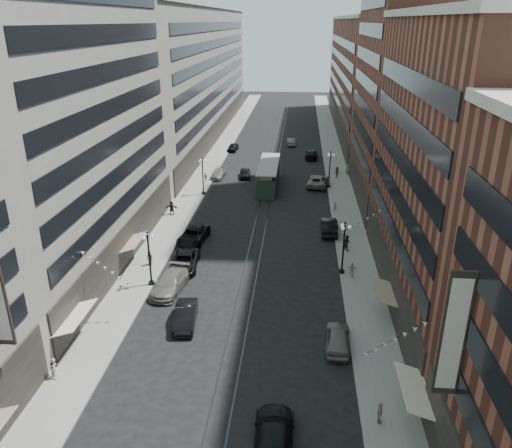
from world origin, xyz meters
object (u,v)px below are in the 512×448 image
(lamppost_se_mid, at_px, (330,168))
(pedestrian_extra_1, at_px, (55,368))
(car_2, at_px, (185,261))
(pedestrian_extra_2, at_px, (352,270))
(pedestrian_4, at_px, (380,413))
(car_14, at_px, (291,142))
(car_8, at_px, (218,174))
(pedestrian_9, at_px, (337,172))
(car_13, at_px, (245,173))
(car_5, at_px, (185,316))
(car_extra_0, at_px, (170,283))
(pedestrian_2, at_px, (150,258))
(car_7, at_px, (193,235))
(car_6, at_px, (274,437))
(lamppost_sw_far, at_px, (149,257))
(car_11, at_px, (318,181))
(lamppost_se_far, at_px, (344,246))
(car_12, at_px, (311,154))
(pedestrian_5, at_px, (172,208))
(pedestrian_7, at_px, (347,243))
(pedestrian_8, at_px, (335,206))
(car_9, at_px, (233,147))
(car_4, at_px, (338,338))
(pedestrian_extra_0, at_px, (347,170))
(car_10, at_px, (329,226))
(lamppost_sw_mid, at_px, (203,175))
(streetcar, at_px, (269,176))
(pedestrian_6, at_px, (206,178))

(lamppost_se_mid, bearing_deg, pedestrian_extra_1, -115.06)
(car_2, bearing_deg, pedestrian_extra_2, -6.87)
(pedestrian_4, distance_m, car_14, 76.15)
(car_8, relative_size, pedestrian_9, 2.71)
(car_8, bearing_deg, car_13, 8.70)
(car_5, bearing_deg, car_extra_0, 110.02)
(pedestrian_4, xyz_separation_m, pedestrian_9, (0.60, 53.21, 0.11))
(pedestrian_2, xyz_separation_m, pedestrian_extra_2, (20.62, -0.79, 0.04))
(car_7, bearing_deg, car_6, -63.14)
(lamppost_sw_far, relative_size, pedestrian_extra_1, 3.52)
(car_11, bearing_deg, lamppost_se_far, 101.12)
(car_5, distance_m, car_11, 40.73)
(car_14, bearing_deg, car_6, 84.81)
(car_14, bearing_deg, car_12, 105.89)
(car_7, height_order, car_13, car_7)
(lamppost_se_far, bearing_deg, car_5, -143.38)
(pedestrian_extra_1, distance_m, pedestrian_extra_2, 28.02)
(car_7, relative_size, pedestrian_extra_2, 3.63)
(car_11, relative_size, car_13, 1.45)
(car_6, bearing_deg, pedestrian_5, -68.05)
(car_5, height_order, pedestrian_7, pedestrian_7)
(car_2, distance_m, pedestrian_8, 23.93)
(car_7, distance_m, car_9, 43.38)
(lamppost_se_mid, height_order, pedestrian_extra_1, lamppost_se_mid)
(car_5, height_order, pedestrian_5, pedestrian_5)
(car_9, xyz_separation_m, pedestrian_8, (17.90, -32.40, 0.21))
(lamppost_sw_far, height_order, car_extra_0, lamppost_sw_far)
(pedestrian_2, distance_m, car_7, 7.27)
(car_2, bearing_deg, lamppost_se_far, -4.02)
(car_11, bearing_deg, car_8, -2.92)
(lamppost_sw_far, xyz_separation_m, car_4, (17.20, -8.25, -2.29))
(car_11, height_order, pedestrian_extra_1, pedestrian_extra_1)
(car_5, bearing_deg, pedestrian_extra_1, -141.67)
(lamppost_sw_far, bearing_deg, pedestrian_extra_0, 60.73)
(car_8, height_order, car_10, car_10)
(pedestrian_extra_2, bearing_deg, pedestrian_7, -76.68)
(pedestrian_8, height_order, pedestrian_extra_0, pedestrian_extra_0)
(pedestrian_extra_1, bearing_deg, car_5, -62.17)
(lamppost_sw_mid, bearing_deg, streetcar, 27.66)
(streetcar, xyz_separation_m, pedestrian_9, (10.71, 5.20, -0.65))
(car_2, xyz_separation_m, pedestrian_8, (16.30, 17.52, 0.14))
(pedestrian_6, bearing_deg, car_12, -145.15)
(car_12, xyz_separation_m, car_extra_0, (-13.95, -50.32, 0.04))
(lamppost_sw_mid, relative_size, car_11, 0.90)
(lamppost_sw_far, bearing_deg, pedestrian_7, 26.17)
(pedestrian_5, bearing_deg, streetcar, 52.08)
(pedestrian_9, bearing_deg, pedestrian_6, -146.03)
(car_9, bearing_deg, car_8, -85.53)
(car_4, bearing_deg, pedestrian_extra_2, -97.18)
(lamppost_se_mid, height_order, pedestrian_6, lamppost_se_mid)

